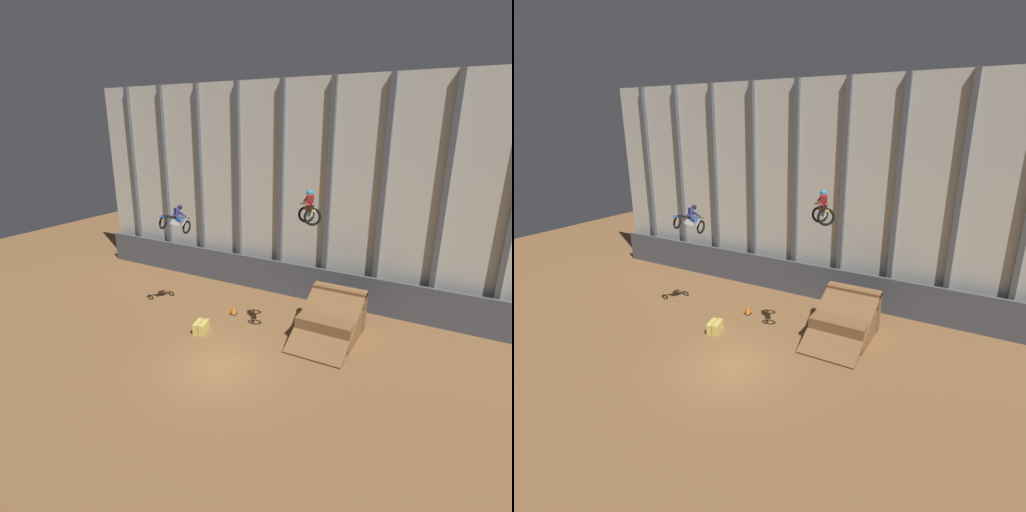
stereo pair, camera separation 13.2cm
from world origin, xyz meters
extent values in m
plane|color=brown|center=(0.00, 0.00, 0.00)|extent=(60.00, 60.00, 0.00)
cube|color=beige|center=(0.00, 9.53, 6.43)|extent=(32.00, 0.12, 12.86)
cube|color=#4C5156|center=(-13.68, 9.33, 6.43)|extent=(0.28, 0.28, 12.86)
cube|color=#4C5156|center=(-10.64, 9.33, 6.43)|extent=(0.28, 0.28, 12.86)
cube|color=#4C5156|center=(-7.60, 9.33, 6.43)|extent=(0.28, 0.28, 12.86)
cube|color=#4C5156|center=(-4.56, 9.33, 6.43)|extent=(0.28, 0.28, 12.86)
cube|color=#4C5156|center=(-1.52, 9.33, 6.43)|extent=(0.28, 0.28, 12.86)
cube|color=#4C5156|center=(1.52, 9.33, 6.43)|extent=(0.28, 0.28, 12.86)
cube|color=#4C5156|center=(4.56, 9.33, 6.43)|extent=(0.28, 0.28, 12.86)
cube|color=#4C5156|center=(7.60, 9.33, 6.43)|extent=(0.28, 0.28, 12.86)
cube|color=#474C56|center=(0.00, 8.76, 1.08)|extent=(31.36, 0.20, 2.15)
cube|color=brown|center=(3.44, 5.17, 0.65)|extent=(2.79, 2.91, 1.30)
cube|color=brown|center=(3.44, 6.38, 1.09)|extent=(2.85, 0.50, 2.17)
cube|color=brown|center=(3.44, 4.55, 1.09)|extent=(2.85, 4.24, 2.35)
torus|color=black|center=(-4.23, 3.51, 5.18)|extent=(0.81, 0.60, 0.72)
torus|color=black|center=(-4.74, 2.29, 5.65)|extent=(0.81, 0.60, 0.72)
cube|color=#B7B7BC|center=(-4.49, 2.89, 5.54)|extent=(0.39, 0.61, 0.44)
cube|color=blue|center=(-4.40, 3.10, 5.67)|extent=(0.37, 0.53, 0.37)
cube|color=black|center=(-4.54, 2.76, 5.83)|extent=(0.37, 0.59, 0.30)
cube|color=blue|center=(-4.74, 2.28, 5.93)|extent=(0.27, 0.39, 0.18)
cylinder|color=#B7B7BC|center=(-4.26, 3.43, 5.46)|extent=(0.21, 0.40, 0.45)
cylinder|color=black|center=(-4.25, 3.47, 5.70)|extent=(0.66, 0.07, 0.04)
cube|color=navy|center=(-4.43, 3.02, 6.02)|extent=(0.33, 0.29, 0.51)
sphere|color=black|center=(-4.35, 3.21, 6.29)|extent=(0.37, 0.41, 0.33)
cylinder|color=navy|center=(-4.55, 3.04, 5.76)|extent=(0.23, 0.35, 0.41)
cylinder|color=navy|center=(-4.33, 2.95, 5.76)|extent=(0.23, 0.35, 0.41)
cylinder|color=navy|center=(-4.49, 3.30, 5.96)|extent=(0.25, 0.45, 0.39)
cylinder|color=navy|center=(-4.20, 3.18, 5.96)|extent=(0.25, 0.45, 0.39)
torus|color=black|center=(2.59, 3.34, 6.63)|extent=(0.73, 0.57, 0.74)
torus|color=black|center=(3.33, 2.17, 6.83)|extent=(0.73, 0.57, 0.74)
cube|color=#B7B7BC|center=(2.98, 2.73, 6.85)|extent=(0.45, 0.57, 0.35)
cube|color=yellow|center=(2.87, 2.89, 7.03)|extent=(0.42, 0.50, 0.30)
cube|color=black|center=(3.08, 2.56, 7.10)|extent=(0.44, 0.57, 0.20)
cube|color=yellow|center=(3.36, 2.11, 7.10)|extent=(0.31, 0.38, 0.11)
cylinder|color=#B7B7BC|center=(2.67, 3.22, 6.89)|extent=(0.22, 0.31, 0.50)
cylinder|color=black|center=(2.67, 3.21, 7.13)|extent=(0.53, 0.45, 0.04)
cube|color=maroon|center=(2.95, 2.76, 7.35)|extent=(0.38, 0.37, 0.52)
sphere|color=#2393CC|center=(2.88, 2.89, 7.65)|extent=(0.38, 0.39, 0.29)
cylinder|color=maroon|center=(2.84, 2.72, 7.09)|extent=(0.30, 0.38, 0.37)
cylinder|color=maroon|center=(3.04, 2.84, 7.09)|extent=(0.30, 0.38, 0.37)
cylinder|color=maroon|center=(2.69, 2.88, 7.34)|extent=(0.33, 0.46, 0.32)
cylinder|color=maroon|center=(2.96, 3.05, 7.34)|extent=(0.33, 0.46, 0.32)
cube|color=black|center=(-2.21, 4.80, 0.01)|extent=(0.36, 0.36, 0.03)
cone|color=orange|center=(-2.21, 4.80, 0.31)|extent=(0.28, 0.28, 0.55)
cube|color=#CCB751|center=(-2.60, 2.23, 0.28)|extent=(0.81, 1.02, 0.56)
cube|color=#996623|center=(-2.60, 2.23, 0.28)|extent=(0.27, 0.89, 0.57)
camera|label=1|loc=(8.96, -12.69, 10.37)|focal=28.00mm
camera|label=2|loc=(9.07, -12.62, 10.37)|focal=28.00mm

